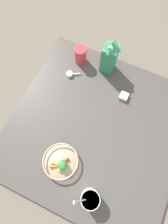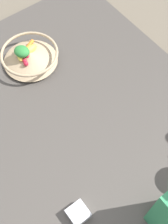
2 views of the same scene
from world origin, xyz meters
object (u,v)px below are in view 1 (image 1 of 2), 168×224
milk_carton (109,57)px  spice_jar (124,96)px  fruit_bowl (61,162)px  drinking_cup (81,55)px  yogurt_tub (90,199)px

milk_carton → spice_jar: size_ratio=4.89×
fruit_bowl → drinking_cup: 0.72m
yogurt_tub → drinking_cup: (-0.43, 0.79, 0.01)m
yogurt_tub → spice_jar: (-0.05, 0.65, -0.05)m
drinking_cup → spice_jar: bearing=-20.2°
spice_jar → yogurt_tub: bearing=-86.0°
milk_carton → yogurt_tub: (0.23, -0.81, -0.07)m
fruit_bowl → yogurt_tub: size_ratio=1.00×
drinking_cup → spice_jar: size_ratio=2.40×
fruit_bowl → spice_jar: (0.19, 0.55, -0.02)m
fruit_bowl → yogurt_tub: yogurt_tub is taller
fruit_bowl → spice_jar: bearing=71.3°
yogurt_tub → drinking_cup: bearing=118.4°
milk_carton → yogurt_tub: milk_carton is taller
yogurt_tub → drinking_cup: size_ratio=1.58×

